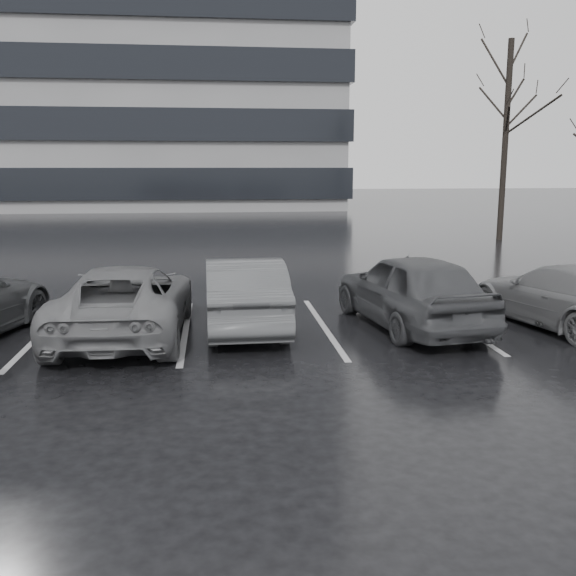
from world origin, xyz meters
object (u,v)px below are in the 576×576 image
(car_main, at_px, (411,290))
(tree_north, at_px, (505,142))
(car_west_b, at_px, (125,301))
(car_west_a, at_px, (244,293))
(car_east, at_px, (564,296))

(car_main, distance_m, tree_north, 17.46)
(car_west_b, height_order, tree_north, tree_north)
(car_main, height_order, car_west_a, car_main)
(car_main, xyz_separation_m, car_west_a, (-3.36, 0.35, -0.06))
(car_west_a, xyz_separation_m, tree_north, (12.01, 14.41, 3.53))
(car_west_b, height_order, car_east, car_west_b)
(car_east, height_order, tree_north, tree_north)
(car_west_a, height_order, tree_north, tree_north)
(car_main, height_order, tree_north, tree_north)
(car_west_a, height_order, car_east, car_west_a)
(car_main, bearing_deg, tree_north, -129.08)
(car_east, bearing_deg, car_main, -18.94)
(car_east, bearing_deg, tree_north, -122.63)
(car_main, height_order, car_east, car_main)
(car_east, bearing_deg, car_west_b, -14.36)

